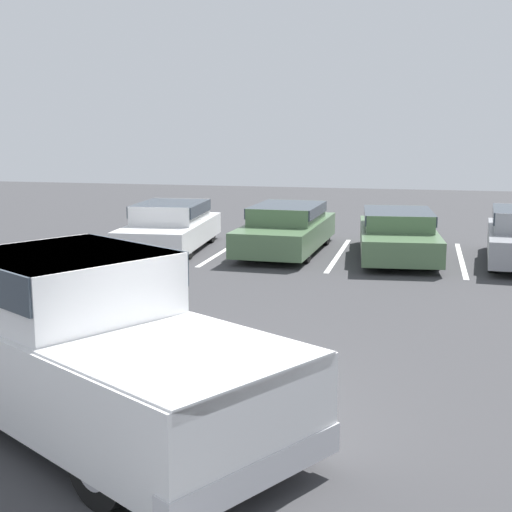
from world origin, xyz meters
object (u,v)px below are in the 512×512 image
Objects in this scene: pickup_truck at (82,343)px; parked_sedan_a at (171,225)px; parked_sedan_c at (398,232)px; parked_sedan_b at (287,227)px.

pickup_truck is 11.20m from parked_sedan_a.
pickup_truck is 1.26× the size of parked_sedan_a.
pickup_truck reaches higher than parked_sedan_a.
pickup_truck is 11.38m from parked_sedan_c.
pickup_truck reaches higher than parked_sedan_c.
parked_sedan_c is (2.82, -0.17, -0.03)m from parked_sedan_b.
parked_sedan_a is 0.94× the size of parked_sedan_c.
parked_sedan_b is (0.11, 11.16, -0.26)m from pickup_truck.
pickup_truck is 1.19× the size of parked_sedan_c.
parked_sedan_a is at bearing -93.58° from parked_sedan_c.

